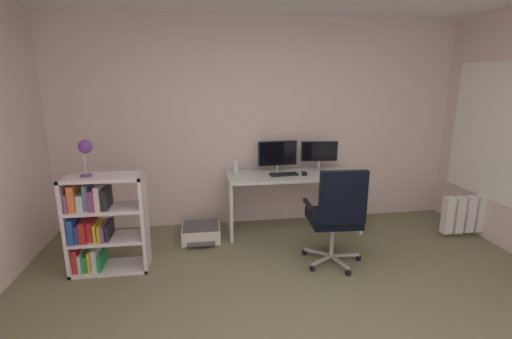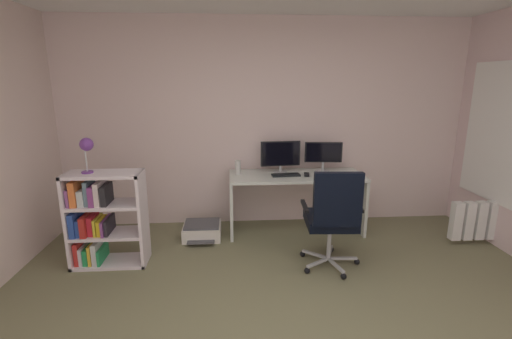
{
  "view_description": "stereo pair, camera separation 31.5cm",
  "coord_description": "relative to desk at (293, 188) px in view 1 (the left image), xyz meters",
  "views": [
    {
      "loc": [
        -0.76,
        -2.02,
        1.86
      ],
      "look_at": [
        -0.16,
        1.91,
        0.88
      ],
      "focal_mm": 25.39,
      "sensor_mm": 36.0,
      "label": 1
    },
    {
      "loc": [
        -0.44,
        -2.05,
        1.86
      ],
      "look_at": [
        -0.16,
        1.91,
        0.88
      ],
      "focal_mm": 25.39,
      "sensor_mm": 36.0,
      "label": 2
    }
  ],
  "objects": [
    {
      "name": "desk_lamp",
      "position": [
        -2.19,
        -0.72,
        0.68
      ],
      "size": [
        0.14,
        0.13,
        0.35
      ],
      "color": "#703993",
      "rests_on": "bookshelf"
    },
    {
      "name": "window_frame",
      "position": [
        2.22,
        -0.53,
        0.73
      ],
      "size": [
        0.02,
        1.31,
        1.58
      ],
      "primitive_type": "cube",
      "color": "white"
    },
    {
      "name": "window_pane",
      "position": [
        2.23,
        -0.53,
        0.73
      ],
      "size": [
        0.01,
        1.23,
        1.5
      ],
      "primitive_type": "cube",
      "color": "white"
    },
    {
      "name": "desk",
      "position": [
        0.0,
        0.0,
        0.0
      ],
      "size": [
        1.65,
        0.63,
        0.74
      ],
      "color": "silver",
      "rests_on": "ground"
    },
    {
      "name": "keyboard",
      "position": [
        -0.14,
        -0.06,
        0.19
      ],
      "size": [
        0.35,
        0.16,
        0.02
      ],
      "primitive_type": "cube",
      "rotation": [
        0.0,
        0.0,
        0.08
      ],
      "color": "black",
      "rests_on": "desk"
    },
    {
      "name": "wall_back",
      "position": [
        -0.36,
        0.41,
        0.76
      ],
      "size": [
        5.18,
        0.1,
        2.63
      ],
      "primitive_type": "cube",
      "color": "silver",
      "rests_on": "ground"
    },
    {
      "name": "printer",
      "position": [
        -1.16,
        -0.15,
        -0.46
      ],
      "size": [
        0.45,
        0.47,
        0.19
      ],
      "color": "silver",
      "rests_on": "ground"
    },
    {
      "name": "monitor_main",
      "position": [
        -0.18,
        0.12,
        0.41
      ],
      "size": [
        0.5,
        0.18,
        0.39
      ],
      "color": "#B2B5B7",
      "rests_on": "desk"
    },
    {
      "name": "monitor_secondary",
      "position": [
        0.36,
        0.12,
        0.41
      ],
      "size": [
        0.47,
        0.18,
        0.38
      ],
      "color": "#B2B5B7",
      "rests_on": "desk"
    },
    {
      "name": "radiator",
      "position": [
        2.13,
        -0.53,
        -0.27
      ],
      "size": [
        0.82,
        0.1,
        0.45
      ],
      "color": "white",
      "rests_on": "ground"
    },
    {
      "name": "desktop_speaker",
      "position": [
        -0.72,
        0.07,
        0.27
      ],
      "size": [
        0.07,
        0.07,
        0.17
      ],
      "primitive_type": "cylinder",
      "color": "silver",
      "rests_on": "desk"
    },
    {
      "name": "office_chair",
      "position": [
        0.18,
        -1.01,
        0.03
      ],
      "size": [
        0.62,
        0.63,
        1.06
      ],
      "color": "#B7BABC",
      "rests_on": "ground"
    },
    {
      "name": "bookshelf",
      "position": [
        -2.15,
        -0.72,
        -0.06
      ],
      "size": [
        0.75,
        0.34,
        0.98
      ],
      "color": "white",
      "rests_on": "ground"
    },
    {
      "name": "computer_mouse",
      "position": [
        0.11,
        -0.08,
        0.2
      ],
      "size": [
        0.08,
        0.11,
        0.03
      ],
      "primitive_type": "cube",
      "rotation": [
        0.0,
        0.0,
        -0.16
      ],
      "color": "black",
      "rests_on": "desk"
    }
  ]
}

